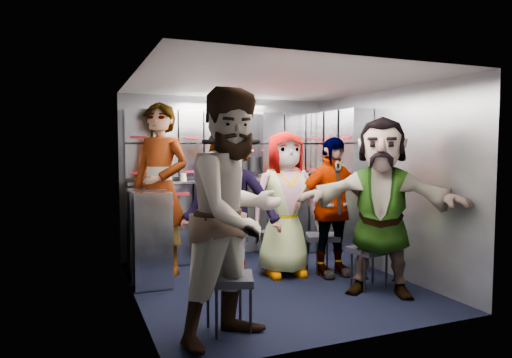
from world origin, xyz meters
name	(u,v)px	position (x,y,z in m)	size (l,w,h in m)	color
floor	(273,284)	(0.00, 0.00, 0.00)	(3.00, 3.00, 0.00)	black
wall_back	(227,177)	(0.00, 1.50, 1.05)	(2.80, 0.04, 2.10)	gray
wall_left	(134,190)	(-1.40, 0.00, 1.05)	(0.04, 3.00, 2.10)	gray
wall_right	(384,181)	(1.40, 0.00, 1.05)	(0.04, 3.00, 2.10)	gray
ceiling	(273,83)	(0.00, 0.00, 2.10)	(2.80, 3.00, 0.02)	silver
cart_bank_back	(233,220)	(0.00, 1.29, 0.49)	(2.68, 0.38, 0.99)	#9BA1AB
cart_bank_left	(149,237)	(-1.19, 0.56, 0.49)	(0.38, 0.76, 0.99)	#9BA1AB
counter	(232,180)	(0.00, 1.29, 1.01)	(2.68, 0.42, 0.03)	#B1B3B8
locker_bank_back	(231,144)	(0.00, 1.35, 1.49)	(2.68, 0.28, 0.82)	#9BA1AB
locker_bank_right	(340,144)	(1.25, 0.70, 1.49)	(0.28, 1.00, 0.82)	#9BA1AB
right_cabinet	(343,222)	(1.25, 0.60, 0.50)	(0.28, 1.20, 1.00)	#9BA1AB
coffee_niche	(242,145)	(0.18, 1.41, 1.47)	(0.46, 0.16, 0.84)	black
red_latch_strip	(238,192)	(0.00, 1.09, 0.88)	(2.60, 0.02, 0.03)	maroon
jump_seat_near_left	(229,282)	(-0.81, -0.97, 0.39)	(0.47, 0.45, 0.44)	black
jump_seat_mid_left	(226,240)	(-0.35, 0.52, 0.40)	(0.41, 0.39, 0.45)	black
jump_seat_center	(278,236)	(0.28, 0.47, 0.41)	(0.50, 0.49, 0.47)	black
jump_seat_mid_right	(322,239)	(0.75, 0.26, 0.38)	(0.47, 0.46, 0.43)	black
jump_seat_near_right	(369,252)	(0.87, -0.47, 0.37)	(0.42, 0.40, 0.42)	black
attendant_standing	(160,189)	(-1.01, 0.85, 0.97)	(0.71, 0.47, 1.95)	black
attendant_arc_a	(236,216)	(-0.81, -1.15, 0.94)	(0.91, 0.71, 1.88)	black
attendant_arc_b	(231,201)	(-0.35, 0.34, 0.86)	(1.11, 0.64, 1.72)	black
attendant_arc_c	(285,204)	(0.28, 0.29, 0.81)	(0.79, 0.52, 1.62)	black
attendant_arc_d	(331,207)	(0.75, 0.08, 0.78)	(0.91, 0.38, 1.56)	black
attendant_arc_e	(381,206)	(0.87, -0.65, 0.87)	(1.62, 0.51, 1.74)	black
bottle_left	(228,169)	(-0.08, 1.24, 1.16)	(0.07, 0.07, 0.26)	white
bottle_mid	(220,171)	(-0.19, 1.24, 1.14)	(0.06, 0.06, 0.23)	white
bottle_right	(297,169)	(0.91, 1.24, 1.14)	(0.07, 0.07, 0.23)	white
cup_left	(183,177)	(-0.66, 1.23, 1.08)	(0.08, 0.08, 0.10)	#C3B289
cup_right	(303,174)	(1.00, 1.23, 1.08)	(0.07, 0.07, 0.10)	#C3B289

